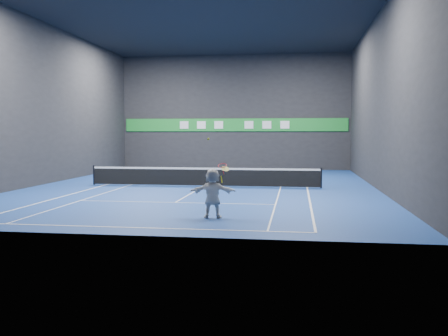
# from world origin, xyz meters

# --- Properties ---
(ground) EXTENTS (26.00, 26.00, 0.00)m
(ground) POSITION_xyz_m (0.00, 0.00, 0.00)
(ground) COLOR navy
(ground) RESTS_ON ground
(ceiling) EXTENTS (26.00, 26.00, 0.00)m
(ceiling) POSITION_xyz_m (0.00, 0.00, 9.00)
(ceiling) COLOR black
(ceiling) RESTS_ON ground
(wall_back) EXTENTS (18.00, 0.10, 9.00)m
(wall_back) POSITION_xyz_m (0.00, 13.00, 4.50)
(wall_back) COLOR black
(wall_back) RESTS_ON ground
(wall_front) EXTENTS (18.00, 0.10, 9.00)m
(wall_front) POSITION_xyz_m (0.00, -13.00, 4.50)
(wall_front) COLOR black
(wall_front) RESTS_ON ground
(wall_left) EXTENTS (0.10, 26.00, 9.00)m
(wall_left) POSITION_xyz_m (-9.00, 0.00, 4.50)
(wall_left) COLOR black
(wall_left) RESTS_ON ground
(wall_right) EXTENTS (0.10, 26.00, 9.00)m
(wall_right) POSITION_xyz_m (9.00, 0.00, 4.50)
(wall_right) COLOR black
(wall_right) RESTS_ON ground
(baseline_near) EXTENTS (10.98, 0.08, 0.01)m
(baseline_near) POSITION_xyz_m (0.00, -11.89, 0.00)
(baseline_near) COLOR white
(baseline_near) RESTS_ON ground
(baseline_far) EXTENTS (10.98, 0.08, 0.01)m
(baseline_far) POSITION_xyz_m (0.00, 11.89, 0.00)
(baseline_far) COLOR white
(baseline_far) RESTS_ON ground
(sideline_doubles_left) EXTENTS (0.08, 23.78, 0.01)m
(sideline_doubles_left) POSITION_xyz_m (-5.49, 0.00, 0.00)
(sideline_doubles_left) COLOR white
(sideline_doubles_left) RESTS_ON ground
(sideline_doubles_right) EXTENTS (0.08, 23.78, 0.01)m
(sideline_doubles_right) POSITION_xyz_m (5.49, 0.00, 0.00)
(sideline_doubles_right) COLOR white
(sideline_doubles_right) RESTS_ON ground
(sideline_singles_left) EXTENTS (0.06, 23.78, 0.01)m
(sideline_singles_left) POSITION_xyz_m (-4.11, 0.00, 0.00)
(sideline_singles_left) COLOR white
(sideline_singles_left) RESTS_ON ground
(sideline_singles_right) EXTENTS (0.06, 23.78, 0.01)m
(sideline_singles_right) POSITION_xyz_m (4.11, 0.00, 0.00)
(sideline_singles_right) COLOR white
(sideline_singles_right) RESTS_ON ground
(service_line_near) EXTENTS (8.23, 0.06, 0.01)m
(service_line_near) POSITION_xyz_m (0.00, -6.40, 0.00)
(service_line_near) COLOR white
(service_line_near) RESTS_ON ground
(service_line_far) EXTENTS (8.23, 0.06, 0.01)m
(service_line_far) POSITION_xyz_m (0.00, 6.40, 0.00)
(service_line_far) COLOR white
(service_line_far) RESTS_ON ground
(center_service_line) EXTENTS (0.06, 12.80, 0.01)m
(center_service_line) POSITION_xyz_m (0.00, 0.00, 0.00)
(center_service_line) COLOR white
(center_service_line) RESTS_ON ground
(player) EXTENTS (1.59, 0.65, 1.67)m
(player) POSITION_xyz_m (2.14, -9.82, 0.84)
(player) COLOR silver
(player) RESTS_ON ground
(tennis_ball) EXTENTS (0.07, 0.07, 0.07)m
(tennis_ball) POSITION_xyz_m (2.01, -9.87, 2.65)
(tennis_ball) COLOR #CAEB27
(tennis_ball) RESTS_ON player
(tennis_net) EXTENTS (12.50, 0.10, 1.07)m
(tennis_net) POSITION_xyz_m (0.00, 0.00, 0.54)
(tennis_net) COLOR black
(tennis_net) RESTS_ON ground
(sponsor_banner) EXTENTS (17.64, 0.11, 1.00)m
(sponsor_banner) POSITION_xyz_m (0.00, 12.93, 3.50)
(sponsor_banner) COLOR #1F8F31
(sponsor_banner) RESTS_ON wall_back
(tennis_racket) EXTENTS (0.49, 0.40, 0.69)m
(tennis_racket) POSITION_xyz_m (2.47, -9.77, 1.69)
(tennis_racket) COLOR red
(tennis_racket) RESTS_ON player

